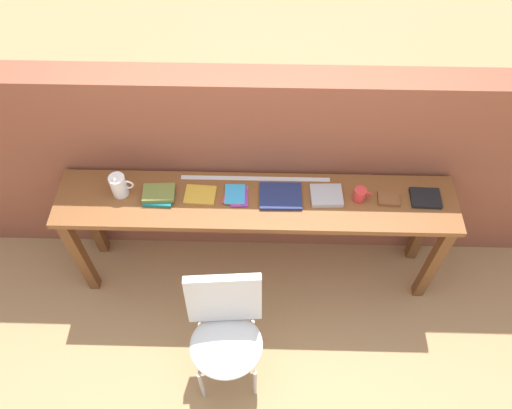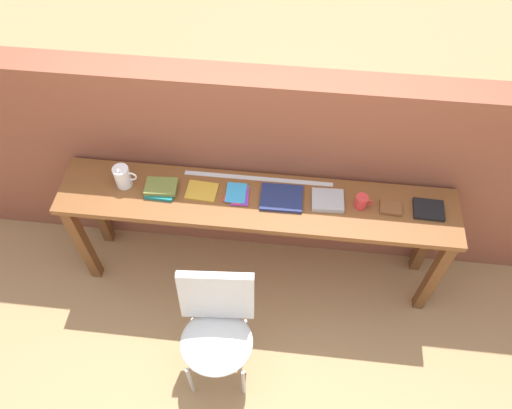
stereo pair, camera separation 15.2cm
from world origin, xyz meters
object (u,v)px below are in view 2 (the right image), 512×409
leather_journal_brown (391,208)px  pitcher_white (123,177)px  magazine_cycling (202,191)px  book_repair_rightmost (429,210)px  chair_white_moulded (217,326)px  pamphlet_pile_colourful (237,194)px  mug (362,202)px  book_open_centre (282,198)px  book_stack_leftmost (161,188)px

leather_journal_brown → pitcher_white: bearing=-177.2°
magazine_cycling → book_repair_rightmost: size_ratio=1.04×
chair_white_moulded → magazine_cycling: magazine_cycling is taller
pamphlet_pile_colourful → mug: bearing=-0.6°
book_open_centre → pamphlet_pile_colourful: bearing=178.2°
mug → pamphlet_pile_colourful: bearing=179.4°
book_open_centre → book_repair_rightmost: bearing=-0.4°
book_stack_leftmost → magazine_cycling: 0.25m
mug → book_repair_rightmost: mug is taller
pamphlet_pile_colourful → leather_journal_brown: bearing=-0.7°
chair_white_moulded → book_stack_leftmost: size_ratio=4.40×
book_stack_leftmost → book_repair_rightmost: size_ratio=1.11×
leather_journal_brown → book_repair_rightmost: 0.23m
magazine_cycling → book_repair_rightmost: bearing=3.6°
chair_white_moulded → mug: 1.15m
chair_white_moulded → book_open_centre: book_open_centre is taller
magazine_cycling → leather_journal_brown: 1.17m
pamphlet_pile_colourful → mug: 0.77m
chair_white_moulded → mug: size_ratio=8.10×
magazine_cycling → mug: mug is taller
magazine_cycling → book_repair_rightmost: (1.40, 0.00, 0.01)m
book_stack_leftmost → mug: bearing=0.7°
book_open_centre → leather_journal_brown: (0.67, -0.01, 0.00)m
pitcher_white → magazine_cycling: pitcher_white is taller
book_stack_leftmost → magazine_cycling: size_ratio=1.06×
book_stack_leftmost → magazine_cycling: bearing=4.5°
mug → leather_journal_brown: size_ratio=0.85×
magazine_cycling → leather_journal_brown: (1.17, -0.01, 0.00)m
chair_white_moulded → mug: mug is taller
pitcher_white → pamphlet_pile_colourful: 0.72m
pitcher_white → book_open_centre: (0.99, -0.01, -0.07)m
leather_journal_brown → mug: bearing=-177.9°
chair_white_moulded → book_open_centre: bearing=66.4°
book_repair_rightmost → book_open_centre: bearing=-177.9°
pamphlet_pile_colourful → book_stack_leftmost: bearing=-177.2°
chair_white_moulded → pitcher_white: 1.09m
chair_white_moulded → leather_journal_brown: leather_journal_brown is taller
book_repair_rightmost → pitcher_white: bearing=-178.4°
magazine_cycling → pamphlet_pile_colourful: size_ratio=1.04×
pamphlet_pile_colourful → mug: (0.76, -0.01, 0.04)m
chair_white_moulded → book_repair_rightmost: size_ratio=4.87×
leather_journal_brown → magazine_cycling: bearing=-177.1°
magazine_cycling → book_repair_rightmost: 1.40m
book_repair_rightmost → mug: bearing=-177.1°
chair_white_moulded → book_stack_leftmost: 0.91m
book_stack_leftmost → chair_white_moulded: bearing=-58.3°
pitcher_white → magazine_cycling: size_ratio=0.96×
book_open_centre → book_repair_rightmost: book_repair_rightmost is taller
chair_white_moulded → book_stack_leftmost: bearing=121.7°
chair_white_moulded → leather_journal_brown: bearing=36.1°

